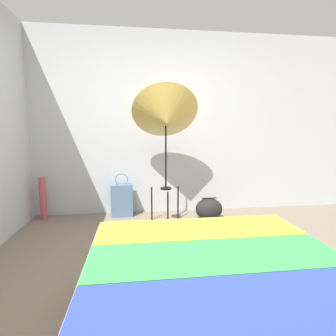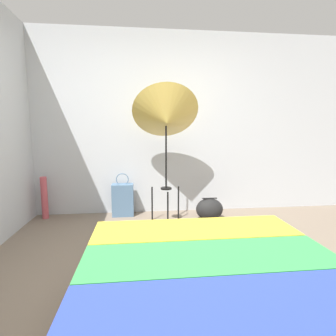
{
  "view_description": "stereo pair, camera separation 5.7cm",
  "coord_description": "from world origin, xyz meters",
  "px_view_note": "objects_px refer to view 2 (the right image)",
  "views": [
    {
      "loc": [
        -0.28,
        -1.78,
        1.21
      ],
      "look_at": [
        0.12,
        1.35,
        0.75
      ],
      "focal_mm": 28.0,
      "sensor_mm": 36.0,
      "label": 1
    },
    {
      "loc": [
        -0.22,
        -1.79,
        1.21
      ],
      "look_at": [
        0.12,
        1.35,
        0.75
      ],
      "focal_mm": 28.0,
      "sensor_mm": 36.0,
      "label": 2
    }
  ],
  "objects_px": {
    "tote_bag": "(123,200)",
    "paper_roll": "(44,198)",
    "bed": "(221,324)",
    "photo_umbrella": "(166,118)",
    "duffel_bag": "(209,209)"
  },
  "relations": [
    {
      "from": "bed",
      "to": "photo_umbrella",
      "type": "bearing_deg",
      "value": 91.37
    },
    {
      "from": "bed",
      "to": "duffel_bag",
      "type": "bearing_deg",
      "value": 76.16
    },
    {
      "from": "paper_roll",
      "to": "duffel_bag",
      "type": "bearing_deg",
      "value": -7.5
    },
    {
      "from": "photo_umbrella",
      "to": "tote_bag",
      "type": "bearing_deg",
      "value": 149.29
    },
    {
      "from": "bed",
      "to": "photo_umbrella",
      "type": "relative_size",
      "value": 1.04
    },
    {
      "from": "duffel_bag",
      "to": "paper_roll",
      "type": "relative_size",
      "value": 0.63
    },
    {
      "from": "duffel_bag",
      "to": "paper_roll",
      "type": "distance_m",
      "value": 2.27
    },
    {
      "from": "paper_roll",
      "to": "photo_umbrella",
      "type": "bearing_deg",
      "value": -11.57
    },
    {
      "from": "paper_roll",
      "to": "tote_bag",
      "type": "bearing_deg",
      "value": 0.54
    },
    {
      "from": "photo_umbrella",
      "to": "tote_bag",
      "type": "relative_size",
      "value": 2.88
    },
    {
      "from": "photo_umbrella",
      "to": "tote_bag",
      "type": "xyz_separation_m",
      "value": [
        -0.58,
        0.35,
        -1.13
      ]
    },
    {
      "from": "bed",
      "to": "photo_umbrella",
      "type": "xyz_separation_m",
      "value": [
        -0.05,
        2.17,
        1.12
      ]
    },
    {
      "from": "photo_umbrella",
      "to": "paper_roll",
      "type": "height_order",
      "value": "photo_umbrella"
    },
    {
      "from": "tote_bag",
      "to": "paper_roll",
      "type": "xyz_separation_m",
      "value": [
        -1.06,
        -0.01,
        0.06
      ]
    },
    {
      "from": "duffel_bag",
      "to": "tote_bag",
      "type": "bearing_deg",
      "value": 165.5
    }
  ]
}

